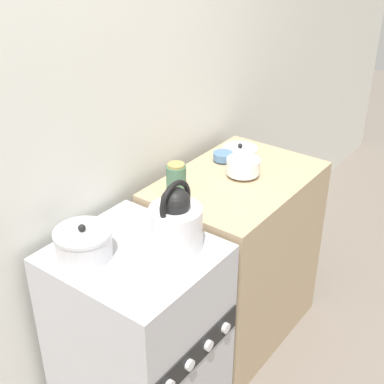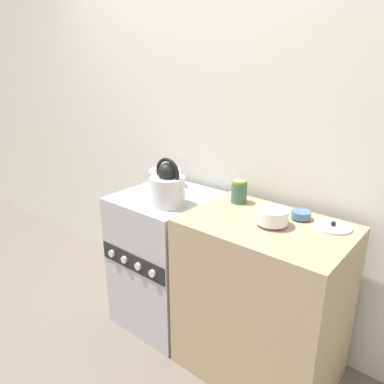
{
  "view_description": "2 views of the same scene",
  "coord_description": "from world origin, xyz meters",
  "views": [
    {
      "loc": [
        -1.18,
        -0.85,
        2.05
      ],
      "look_at": [
        0.32,
        0.26,
        1.01
      ],
      "focal_mm": 50.0,
      "sensor_mm": 36.0,
      "label": 1
    },
    {
      "loc": [
        1.5,
        -1.27,
        1.69
      ],
      "look_at": [
        0.23,
        0.28,
        0.97
      ],
      "focal_mm": 35.0,
      "sensor_mm": 36.0,
      "label": 2
    }
  ],
  "objects": [
    {
      "name": "storage_jar",
      "position": [
        0.44,
        0.44,
        0.97
      ],
      "size": [
        0.09,
        0.09,
        0.13
      ],
      "color": "#3F664C",
      "rests_on": "counter"
    },
    {
      "name": "counter",
      "position": [
        0.71,
        0.28,
        0.45
      ],
      "size": [
        0.83,
        0.56,
        0.91
      ],
      "color": "tan",
      "rests_on": "ground_plane"
    },
    {
      "name": "cooking_pot",
      "position": [
        -0.12,
        0.42,
        0.94
      ],
      "size": [
        0.21,
        0.21,
        0.14
      ],
      "color": "silver",
      "rests_on": "stove"
    },
    {
      "name": "wall_back",
      "position": [
        0.0,
        0.65,
        1.25
      ],
      "size": [
        7.0,
        0.06,
        2.5
      ],
      "color": "silver",
      "rests_on": "ground_plane"
    },
    {
      "name": "loose_pot_lid",
      "position": [
        0.98,
        0.44,
        0.92
      ],
      "size": [
        0.18,
        0.18,
        0.03
      ],
      "color": "silver",
      "rests_on": "counter"
    },
    {
      "name": "enamel_bowl",
      "position": [
        0.74,
        0.28,
        0.96
      ],
      "size": [
        0.15,
        0.15,
        0.09
      ],
      "color": "white",
      "rests_on": "counter"
    },
    {
      "name": "stove",
      "position": [
        0.0,
        0.29,
        0.44
      ],
      "size": [
        0.55,
        0.61,
        0.89
      ],
      "color": "#B2B2B7",
      "rests_on": "ground_plane"
    },
    {
      "name": "ground_plane",
      "position": [
        0.0,
        0.0,
        0.0
      ],
      "size": [
        12.0,
        12.0,
        0.0
      ],
      "primitive_type": "plane",
      "color": "#70665B"
    },
    {
      "name": "kettle",
      "position": [
        0.12,
        0.19,
        1.0
      ],
      "size": [
        0.24,
        0.2,
        0.28
      ],
      "color": "silver",
      "rests_on": "stove"
    },
    {
      "name": "small_ceramic_bowl",
      "position": [
        0.82,
        0.44,
        0.93
      ],
      "size": [
        0.1,
        0.1,
        0.04
      ],
      "color": "#4C729E",
      "rests_on": "counter"
    }
  ]
}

